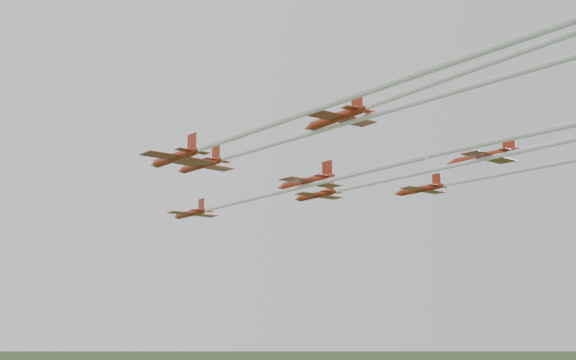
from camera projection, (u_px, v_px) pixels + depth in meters
name	position (u px, v px, depth m)	size (l,w,h in m)	color
jet_lead	(239.00, 202.00, 109.06)	(17.76, 56.72, 2.55)	#A62D17
jet_row2_left	(285.00, 141.00, 84.94)	(23.11, 62.53, 2.56)	#A62D17
jet_row2_right	(397.00, 178.00, 101.73)	(19.83, 63.20, 2.49)	#A62D17
jet_row3_left	(244.00, 134.00, 72.02)	(18.69, 53.58, 2.58)	#A62D17
jet_row3_mid	(379.00, 166.00, 87.65)	(20.49, 53.32, 2.78)	#A62D17
jet_row3_right	(515.00, 171.00, 98.73)	(19.68, 61.93, 2.46)	#A62D17
jet_row4_left	(470.00, 70.00, 62.26)	(18.12, 64.77, 2.49)	#A62D17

